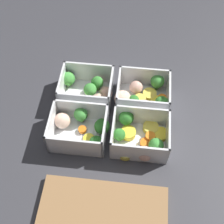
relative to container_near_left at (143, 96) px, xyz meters
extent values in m
plane|color=#38383D|center=(0.08, 0.06, -0.03)|extent=(4.00, 4.00, 0.00)
cube|color=white|center=(0.00, -0.01, -0.02)|extent=(0.14, 0.11, 0.00)
cube|color=white|center=(0.00, -0.06, 0.01)|extent=(0.14, 0.01, 0.07)
cube|color=white|center=(0.00, 0.05, 0.01)|extent=(0.14, 0.01, 0.07)
cube|color=white|center=(-0.07, -0.01, 0.01)|extent=(0.01, 0.11, 0.07)
cube|color=white|center=(0.07, -0.01, 0.01)|extent=(0.01, 0.11, 0.07)
sphere|color=#D19E8C|center=(0.02, -0.03, 0.00)|extent=(0.05, 0.05, 0.04)
cylinder|color=#DBC647|center=(0.01, 0.00, -0.01)|extent=(0.05, 0.05, 0.02)
cylinder|color=#407A37|center=(0.02, 0.02, -0.01)|extent=(0.01, 0.01, 0.02)
sphere|color=#2D7228|center=(0.02, 0.02, 0.01)|extent=(0.03, 0.03, 0.03)
cylinder|color=#519448|center=(-0.04, -0.05, -0.01)|extent=(0.01, 0.01, 0.02)
sphere|color=#42933D|center=(-0.04, -0.05, 0.01)|extent=(0.04, 0.04, 0.04)
cylinder|color=#49883F|center=(-0.05, 0.02, -0.02)|extent=(0.01, 0.01, 0.01)
sphere|color=#388433|center=(-0.05, 0.02, 0.01)|extent=(0.04, 0.04, 0.04)
sphere|color=#D19E8C|center=(-0.01, 0.04, 0.00)|extent=(0.06, 0.06, 0.05)
sphere|color=beige|center=(0.05, 0.01, 0.00)|extent=(0.06, 0.06, 0.05)
cylinder|color=#DBC647|center=(-0.02, -0.02, -0.01)|extent=(0.05, 0.05, 0.01)
cylinder|color=orange|center=(-0.05, -0.01, -0.01)|extent=(0.03, 0.03, 0.02)
cylinder|color=yellow|center=(-0.04, 0.00, -0.01)|extent=(0.03, 0.03, 0.01)
cube|color=white|center=(0.15, -0.01, -0.02)|extent=(0.14, 0.11, 0.00)
cube|color=white|center=(0.15, -0.06, 0.01)|extent=(0.14, 0.01, 0.07)
cube|color=white|center=(0.15, 0.05, 0.01)|extent=(0.14, 0.01, 0.07)
cube|color=white|center=(0.09, -0.01, 0.01)|extent=(0.01, 0.11, 0.07)
cube|color=white|center=(0.22, -0.01, 0.01)|extent=(0.01, 0.11, 0.07)
cylinder|color=yellow|center=(0.20, 0.04, -0.01)|extent=(0.04, 0.04, 0.02)
cylinder|color=#519448|center=(0.21, -0.04, -0.02)|extent=(0.01, 0.01, 0.01)
sphere|color=#42933D|center=(0.21, -0.04, 0.00)|extent=(0.04, 0.04, 0.04)
cylinder|color=orange|center=(0.13, -0.05, -0.02)|extent=(0.03, 0.03, 0.01)
sphere|color=#D19E8C|center=(0.10, 0.00, 0.00)|extent=(0.05, 0.05, 0.04)
cylinder|color=#49883F|center=(0.13, -0.03, -0.01)|extent=(0.01, 0.01, 0.02)
sphere|color=#388433|center=(0.13, -0.03, 0.01)|extent=(0.03, 0.03, 0.03)
cylinder|color=#519448|center=(0.14, 0.00, -0.01)|extent=(0.01, 0.01, 0.02)
sphere|color=#42933D|center=(0.14, 0.00, 0.01)|extent=(0.03, 0.03, 0.03)
sphere|color=beige|center=(0.12, 0.03, 0.00)|extent=(0.05, 0.05, 0.04)
cube|color=white|center=(0.00, 0.12, -0.02)|extent=(0.14, 0.11, 0.00)
cube|color=white|center=(0.00, 0.07, 0.01)|extent=(0.14, 0.01, 0.07)
cube|color=white|center=(0.00, 0.18, 0.01)|extent=(0.14, 0.01, 0.07)
cube|color=white|center=(-0.07, 0.12, 0.01)|extent=(0.01, 0.11, 0.07)
cube|color=white|center=(0.07, 0.12, 0.01)|extent=(0.01, 0.11, 0.07)
sphere|color=#D19E8C|center=(-0.01, 0.17, 0.00)|extent=(0.04, 0.04, 0.04)
cylinder|color=#407A37|center=(0.04, 0.08, -0.01)|extent=(0.01, 0.01, 0.01)
sphere|color=#2D7228|center=(0.04, 0.08, 0.01)|extent=(0.04, 0.04, 0.04)
cylinder|color=#DBC647|center=(-0.03, 0.09, -0.01)|extent=(0.05, 0.05, 0.01)
cylinder|color=#519448|center=(-0.04, 0.15, -0.02)|extent=(0.01, 0.01, 0.01)
sphere|color=#42933D|center=(-0.04, 0.15, 0.01)|extent=(0.04, 0.04, 0.04)
cylinder|color=#407A37|center=(0.05, 0.13, -0.02)|extent=(0.01, 0.01, 0.01)
sphere|color=#2D7228|center=(0.05, 0.13, 0.00)|extent=(0.03, 0.03, 0.03)
cylinder|color=yellow|center=(-0.05, 0.10, -0.02)|extent=(0.05, 0.05, 0.01)
cylinder|color=#DBC647|center=(0.03, 0.16, -0.02)|extent=(0.05, 0.05, 0.01)
cylinder|color=orange|center=(-0.03, 0.11, -0.01)|extent=(0.03, 0.03, 0.02)
cylinder|color=orange|center=(-0.02, 0.13, -0.02)|extent=(0.03, 0.03, 0.01)
cylinder|color=yellow|center=(0.03, 0.11, -0.01)|extent=(0.05, 0.05, 0.02)
cube|color=white|center=(0.15, 0.12, -0.02)|extent=(0.14, 0.11, 0.00)
cube|color=white|center=(0.15, 0.07, 0.01)|extent=(0.14, 0.01, 0.07)
cube|color=white|center=(0.15, 0.18, 0.01)|extent=(0.14, 0.01, 0.07)
cube|color=white|center=(0.09, 0.12, 0.01)|extent=(0.01, 0.11, 0.07)
cube|color=white|center=(0.22, 0.12, 0.01)|extent=(0.01, 0.11, 0.07)
sphere|color=beige|center=(0.20, 0.10, 0.00)|extent=(0.06, 0.06, 0.04)
cylinder|color=#407A37|center=(0.10, 0.11, -0.02)|extent=(0.01, 0.01, 0.01)
sphere|color=#2D7228|center=(0.10, 0.11, 0.00)|extent=(0.04, 0.04, 0.04)
cylinder|color=yellow|center=(0.13, 0.14, -0.01)|extent=(0.03, 0.03, 0.01)
cylinder|color=#519448|center=(0.15, 0.08, -0.01)|extent=(0.01, 0.01, 0.02)
sphere|color=#42933D|center=(0.15, 0.08, 0.01)|extent=(0.04, 0.04, 0.04)
cylinder|color=#407A37|center=(0.10, 0.16, -0.02)|extent=(0.01, 0.01, 0.01)
sphere|color=#2D7228|center=(0.10, 0.16, 0.00)|extent=(0.04, 0.04, 0.04)
cylinder|color=orange|center=(0.15, 0.11, -0.02)|extent=(0.03, 0.03, 0.01)
cube|color=olive|center=(0.07, 0.33, -0.02)|extent=(0.28, 0.18, 0.02)
camera|label=1|loc=(0.03, 0.51, 0.67)|focal=50.00mm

